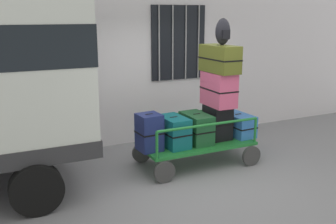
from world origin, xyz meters
TOP-DOWN VIEW (x-y plane):
  - ground_plane at (0.00, 0.00)m, footprint 40.00×40.00m
  - building_wall at (0.00, 2.20)m, footprint 12.00×0.37m
  - luggage_cart at (0.22, 0.47)m, footprint 2.02×1.03m
  - cart_railing at (0.22, 0.47)m, footprint 1.91×0.89m
  - suitcase_left_bottom at (-0.67, 0.44)m, footprint 0.40×0.41m
  - suitcase_midleft_bottom at (-0.22, 0.45)m, footprint 0.41×0.64m
  - suitcase_center_bottom at (0.22, 0.47)m, footprint 0.39×0.66m
  - suitcase_midright_bottom at (0.67, 0.50)m, footprint 0.39×0.48m
  - suitcase_midright_middle at (0.67, 0.49)m, footprint 0.39×0.68m
  - suitcase_midright_top at (0.67, 0.49)m, footprint 0.40×0.81m
  - suitcase_right_bottom at (1.12, 0.50)m, footprint 0.41×0.71m
  - backpack at (0.68, 0.44)m, footprint 0.27×0.22m

SIDE VIEW (x-z plane):
  - ground_plane at x=0.00m, z-range 0.00..0.00m
  - luggage_cart at x=0.22m, z-range 0.13..0.53m
  - suitcase_right_bottom at x=1.12m, z-range 0.40..0.80m
  - suitcase_midleft_bottom at x=-0.22m, z-range 0.40..0.91m
  - suitcase_center_bottom at x=0.22m, z-range 0.40..0.91m
  - suitcase_midright_bottom at x=0.67m, z-range 0.40..1.00m
  - suitcase_left_bottom at x=-0.67m, z-range 0.40..1.01m
  - cart_railing at x=0.22m, z-range 0.54..0.99m
  - suitcase_midright_middle at x=0.67m, z-range 1.00..1.60m
  - suitcase_midright_top at x=0.67m, z-range 1.60..2.06m
  - backpack at x=0.68m, z-range 2.07..2.51m
  - building_wall at x=0.00m, z-range 0.00..5.00m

